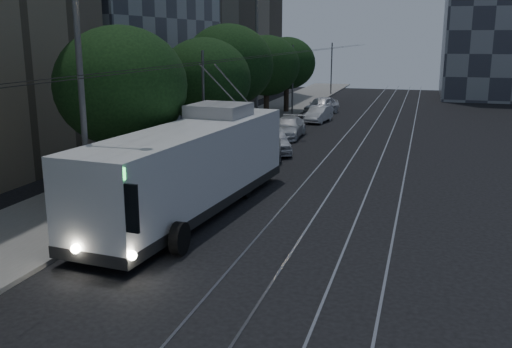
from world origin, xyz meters
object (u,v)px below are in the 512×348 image
(pickup_silver, at_px, (261,145))
(streetlamp_near, at_px, (91,71))
(streetlamp_far, at_px, (263,41))
(car_white_c, at_px, (318,114))
(car_white_a, at_px, (273,140))
(trolleybus, at_px, (193,167))
(car_white_d, at_px, (322,105))
(car_white_b, at_px, (288,128))

(pickup_silver, xyz_separation_m, streetlamp_near, (-1.51, -14.27, 4.85))
(streetlamp_far, bearing_deg, car_white_c, 69.30)
(pickup_silver, distance_m, streetlamp_near, 15.14)
(car_white_c, bearing_deg, streetlamp_near, -86.55)
(car_white_a, bearing_deg, car_white_c, 67.16)
(car_white_c, relative_size, streetlamp_near, 0.41)
(pickup_silver, relative_size, car_white_c, 1.39)
(trolleybus, distance_m, streetlamp_near, 5.52)
(trolleybus, bearing_deg, car_white_a, 95.40)
(car_white_a, distance_m, car_white_c, 12.95)
(car_white_d, bearing_deg, car_white_a, -75.81)
(car_white_b, xyz_separation_m, car_white_d, (0.04, 12.55, 0.10))
(car_white_d, bearing_deg, streetlamp_far, -86.69)
(car_white_d, bearing_deg, car_white_b, -77.02)
(car_white_b, relative_size, car_white_c, 1.23)
(car_white_a, height_order, car_white_c, car_white_a)
(car_white_a, relative_size, streetlamp_near, 0.48)
(streetlamp_far, bearing_deg, car_white_d, 80.14)
(car_white_d, height_order, streetlamp_far, streetlamp_far)
(streetlamp_near, bearing_deg, car_white_c, 85.84)
(pickup_silver, xyz_separation_m, car_white_a, (0.30, 1.63, 0.02))
(streetlamp_far, bearing_deg, trolleybus, -82.38)
(trolleybus, xyz_separation_m, streetlamp_far, (-2.45, 18.29, 4.60))
(pickup_silver, bearing_deg, car_white_a, 68.92)
(trolleybus, distance_m, car_white_a, 12.40)
(car_white_d, bearing_deg, streetlamp_near, -79.38)
(car_white_d, height_order, streetlamp_near, streetlamp_near)
(car_white_b, height_order, car_white_d, car_white_d)
(trolleybus, height_order, car_white_b, trolleybus)
(car_white_c, xyz_separation_m, streetlamp_near, (-2.10, -28.85, 4.96))
(car_white_a, bearing_deg, streetlamp_near, -118.06)
(trolleybus, relative_size, streetlamp_near, 1.43)
(car_white_c, relative_size, car_white_d, 0.84)
(trolleybus, bearing_deg, car_white_d, 95.76)
(streetlamp_near, bearing_deg, trolleybus, 61.84)
(streetlamp_near, bearing_deg, pickup_silver, 83.95)
(trolleybus, distance_m, car_white_c, 25.33)
(pickup_silver, distance_m, streetlamp_far, 9.68)
(car_white_a, bearing_deg, car_white_b, 72.38)
(car_white_a, relative_size, car_white_c, 1.17)
(car_white_a, xyz_separation_m, streetlamp_near, (-1.81, -15.90, 4.83))
(car_white_b, height_order, streetlamp_near, streetlamp_near)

